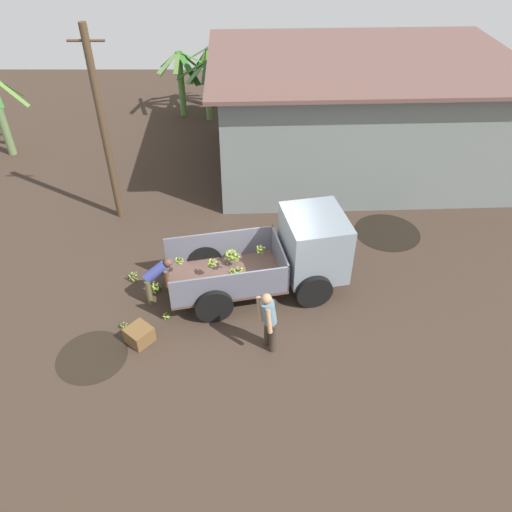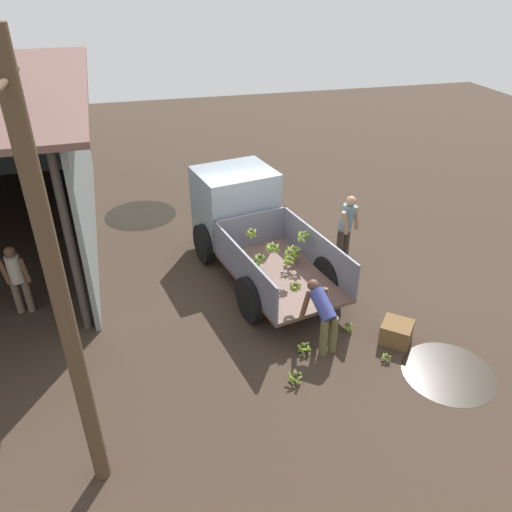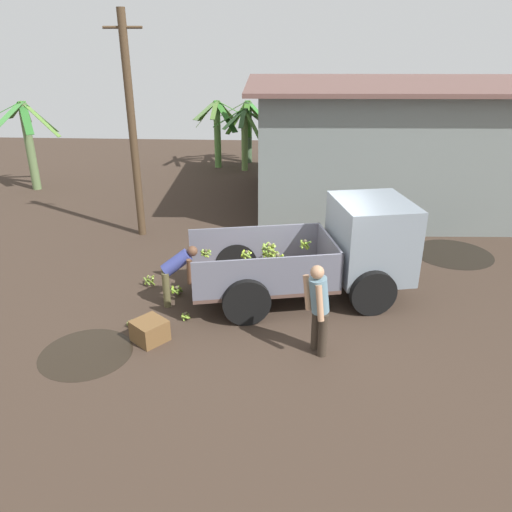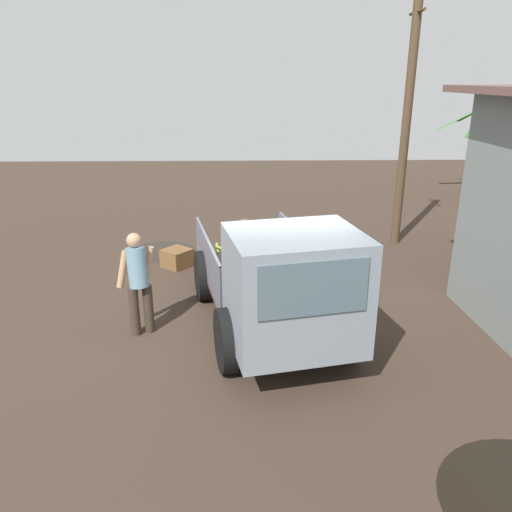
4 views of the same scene
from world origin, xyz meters
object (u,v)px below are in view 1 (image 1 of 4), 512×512
object	(u,v)px
banana_bunch_on_ground_2	(124,325)
utility_pole	(104,129)
banana_bunch_on_ground_3	(133,276)
cargo_truck	(295,251)
banana_bunch_on_ground_1	(166,315)
person_worker_loading	(156,277)
person_bystander_near_shed	(255,168)
banana_bunch_on_ground_0	(157,287)
wooden_crate_0	(139,335)
person_foreground_visitor	(268,319)

from	to	relation	value
banana_bunch_on_ground_2	utility_pole	bearing A→B (deg)	102.90
banana_bunch_on_ground_3	cargo_truck	bearing A→B (deg)	-1.53
banana_bunch_on_ground_1	banana_bunch_on_ground_3	world-z (taller)	banana_bunch_on_ground_3
cargo_truck	person_worker_loading	distance (m)	3.64
banana_bunch_on_ground_2	banana_bunch_on_ground_3	distance (m)	1.79
person_bystander_near_shed	banana_bunch_on_ground_2	bearing A→B (deg)	67.29
cargo_truck	person_bystander_near_shed	world-z (taller)	cargo_truck
banana_bunch_on_ground_0	banana_bunch_on_ground_1	distance (m)	1.13
banana_bunch_on_ground_0	wooden_crate_0	distance (m)	1.82
person_worker_loading	banana_bunch_on_ground_2	bearing A→B (deg)	-139.42
banana_bunch_on_ground_0	cargo_truck	bearing A→B (deg)	4.50
utility_pole	wooden_crate_0	distance (m)	6.30
person_bystander_near_shed	banana_bunch_on_ground_3	bearing A→B (deg)	58.67
person_worker_loading	wooden_crate_0	xyz separation A→B (m)	(-0.22, -1.45, -0.56)
banana_bunch_on_ground_1	wooden_crate_0	size ratio (longest dim) A/B	0.36
person_worker_loading	person_bystander_near_shed	xyz separation A→B (m)	(2.51, 5.55, 0.10)
person_foreground_visitor	person_worker_loading	world-z (taller)	person_foreground_visitor
banana_bunch_on_ground_0	banana_bunch_on_ground_3	world-z (taller)	banana_bunch_on_ground_3
utility_pole	person_worker_loading	distance (m)	4.90
cargo_truck	banana_bunch_on_ground_2	world-z (taller)	cargo_truck
banana_bunch_on_ground_0	wooden_crate_0	size ratio (longest dim) A/B	0.48
person_bystander_near_shed	banana_bunch_on_ground_0	world-z (taller)	person_bystander_near_shed
person_worker_loading	person_bystander_near_shed	distance (m)	6.09
person_bystander_near_shed	banana_bunch_on_ground_1	xyz separation A→B (m)	(-2.22, -6.25, -0.76)
person_foreground_visitor	banana_bunch_on_ground_3	bearing A→B (deg)	-60.92
person_worker_loading	person_foreground_visitor	bearing A→B (deg)	-44.68
banana_bunch_on_ground_0	banana_bunch_on_ground_1	size ratio (longest dim) A/B	1.36
person_bystander_near_shed	banana_bunch_on_ground_0	bearing A→B (deg)	66.65
cargo_truck	person_bystander_near_shed	size ratio (longest dim) A/B	3.11
banana_bunch_on_ground_1	banana_bunch_on_ground_2	distance (m)	1.05
banana_bunch_on_ground_1	banana_bunch_on_ground_3	size ratio (longest dim) A/B	0.70
person_foreground_visitor	person_worker_loading	bearing A→B (deg)	-57.56
cargo_truck	banana_bunch_on_ground_0	size ratio (longest dim) A/B	18.28
person_foreground_visitor	person_worker_loading	size ratio (longest dim) A/B	1.35
person_worker_loading	person_bystander_near_shed	bearing A→B (deg)	51.36
person_bystander_near_shed	wooden_crate_0	world-z (taller)	person_bystander_near_shed
banana_bunch_on_ground_2	banana_bunch_on_ground_3	bearing A→B (deg)	93.13
person_worker_loading	banana_bunch_on_ground_1	world-z (taller)	person_worker_loading
banana_bunch_on_ground_2	banana_bunch_on_ground_3	xyz separation A→B (m)	(-0.10, 1.78, 0.05)
cargo_truck	wooden_crate_0	bearing A→B (deg)	-162.87
utility_pole	banana_bunch_on_ground_0	world-z (taller)	utility_pole
person_worker_loading	wooden_crate_0	distance (m)	1.57
utility_pole	banana_bunch_on_ground_3	distance (m)	4.40
person_foreground_visitor	banana_bunch_on_ground_2	distance (m)	3.70
person_bystander_near_shed	banana_bunch_on_ground_3	size ratio (longest dim) A/B	5.59
person_worker_loading	person_bystander_near_shed	size ratio (longest dim) A/B	0.82
cargo_truck	person_foreground_visitor	world-z (taller)	cargo_truck
person_foreground_visitor	wooden_crate_0	world-z (taller)	person_foreground_visitor
person_bystander_near_shed	banana_bunch_on_ground_2	world-z (taller)	person_bystander_near_shed
person_worker_loading	banana_bunch_on_ground_0	xyz separation A→B (m)	(-0.11, 0.36, -0.64)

